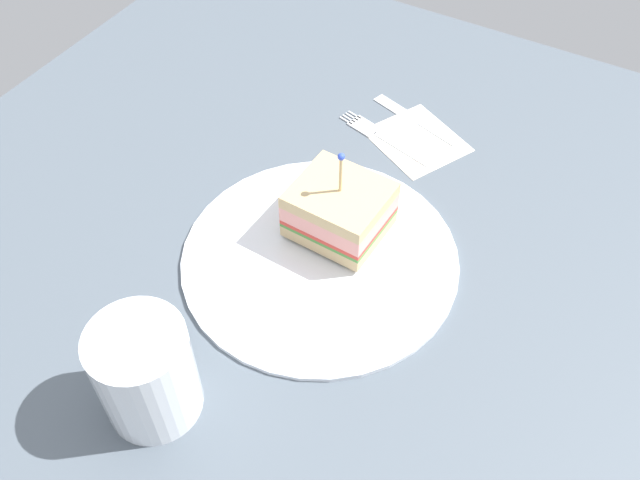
# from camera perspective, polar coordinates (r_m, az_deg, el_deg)

# --- Properties ---
(ground_plane) EXTENTS (0.94, 0.94, 0.02)m
(ground_plane) POSITION_cam_1_polar(r_m,az_deg,el_deg) (0.70, 0.00, -2.11)
(ground_plane) COLOR #4C5660
(plate) EXTENTS (0.27, 0.27, 0.01)m
(plate) POSITION_cam_1_polar(r_m,az_deg,el_deg) (0.69, 0.00, -1.34)
(plate) COLOR white
(plate) RESTS_ON ground_plane
(sandwich_half_center) EXTENTS (0.08, 0.09, 0.10)m
(sandwich_half_center) POSITION_cam_1_polar(r_m,az_deg,el_deg) (0.69, 1.91, 2.38)
(sandwich_half_center) COLOR tan
(sandwich_half_center) RESTS_ON plate
(drink_glass) EXTENTS (0.08, 0.08, 0.10)m
(drink_glass) POSITION_cam_1_polar(r_m,az_deg,el_deg) (0.58, -13.99, -10.68)
(drink_glass) COLOR #B74C33
(drink_glass) RESTS_ON ground_plane
(napkin) EXTENTS (0.13, 0.13, 0.00)m
(napkin) POSITION_cam_1_polar(r_m,az_deg,el_deg) (0.82, 7.93, 8.08)
(napkin) COLOR beige
(napkin) RESTS_ON ground_plane
(fork) EXTENTS (0.04, 0.13, 0.00)m
(fork) POSITION_cam_1_polar(r_m,az_deg,el_deg) (0.83, 4.54, 8.74)
(fork) COLOR silver
(fork) RESTS_ON ground_plane
(knife) EXTENTS (0.05, 0.12, 0.00)m
(knife) POSITION_cam_1_polar(r_m,az_deg,el_deg) (0.85, 7.41, 9.94)
(knife) COLOR silver
(knife) RESTS_ON ground_plane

